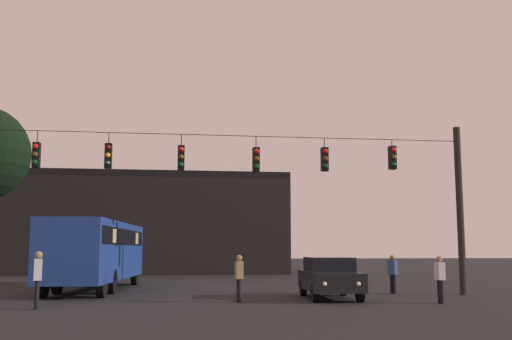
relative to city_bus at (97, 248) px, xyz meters
The scene contains 9 objects.
ground_plane 6.90m from the city_bus, 36.70° to the left, with size 168.00×168.00×0.00m, color black.
overhead_signal_span 7.50m from the city_bus, 42.65° to the right, with size 19.58×0.44×6.85m.
city_bus is the anchor object (origin of this frame).
car_near_right 10.94m from the city_bus, 32.42° to the right, with size 2.09×4.43×1.52m.
pedestrian_crossing_left 13.03m from the city_bus, 16.72° to the right, with size 0.36×0.42×1.58m.
pedestrian_crossing_center 14.97m from the city_bus, 34.06° to the right, with size 0.25×0.37×1.59m.
pedestrian_crossing_right 8.61m from the city_bus, 94.87° to the right, with size 0.31×0.40×1.76m.
pedestrian_near_bus 9.10m from the city_bus, 51.28° to the right, with size 0.27×0.38×1.63m.
corner_building 21.72m from the city_bus, 85.65° to the left, with size 20.48×12.75×7.46m.
Camera 1 is at (-1.95, -7.48, 1.83)m, focal length 42.21 mm.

